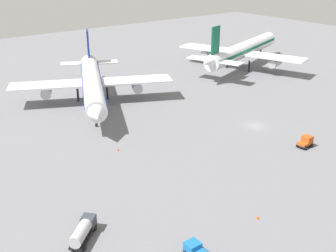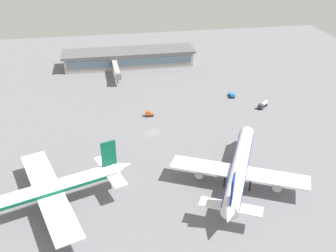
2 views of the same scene
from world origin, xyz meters
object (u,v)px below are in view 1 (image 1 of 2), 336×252
Objects in this scene: baggage_tug at (306,142)px; fuel_truck at (83,231)px; pushback_tractor at (198,252)px; safety_cone_mid_apron at (118,149)px; safety_cone_near_gate at (258,217)px; airplane_taxiing at (92,82)px; airplane_at_gate at (243,50)px.

fuel_truck is (-50.96, 0.49, 0.23)m from baggage_tug.
baggage_tug reaches higher than pushback_tractor.
safety_cone_mid_apron is at bearing 7.01° from fuel_truck.
baggage_tug is at bearing -34.99° from safety_cone_mid_apron.
fuel_truck is at bearing 153.15° from safety_cone_near_gate.
fuel_truck is at bearing 38.34° from pushback_tractor.
fuel_truck is (-29.05, -50.53, -4.52)m from airplane_taxiing.
fuel_truck is (-10.06, 12.94, 0.42)m from pushback_tractor.
airplane_taxiing is at bearing -16.19° from pushback_tractor.
pushback_tractor is at bearing -174.96° from safety_cone_near_gate.
airplane_taxiing is (-59.35, -2.20, -0.29)m from airplane_at_gate.
airplane_at_gate is 103.05m from fuel_truck.
safety_cone_near_gate is at bearing -153.95° from airplane_at_gate.
baggage_tug is at bearing -72.61° from pushback_tractor.
airplane_taxiing is 58.46m from fuel_truck.
safety_cone_near_gate is at bearing -68.72° from fuel_truck.
baggage_tug is at bearing 49.37° from airplane_taxiing.
airplane_taxiing is 66.44m from pushback_tractor.
airplane_taxiing reaches higher than baggage_tug.
airplane_at_gate is at bearing 44.71° from safety_cone_near_gate.
pushback_tractor reaches higher than safety_cone_near_gate.
pushback_tractor is at bearing -158.69° from airplane_at_gate.
baggage_tug is 0.74× the size of pushback_tractor.
baggage_tug is at bearing 22.15° from safety_cone_near_gate.
airplane_taxiing reaches higher than fuel_truck.
safety_cone_near_gate and safety_cone_mid_apron have the same top height.
pushback_tractor is (-18.99, -63.47, -4.94)m from airplane_taxiing.
airplane_taxiing is 30.90m from safety_cone_mid_apron.
safety_cone_near_gate is (-27.71, -11.28, -0.86)m from baggage_tug.
baggage_tug reaches higher than safety_cone_near_gate.
safety_cone_mid_apron is (19.06, 21.84, -1.09)m from fuel_truck.
safety_cone_near_gate is 1.00× the size of safety_cone_mid_apron.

